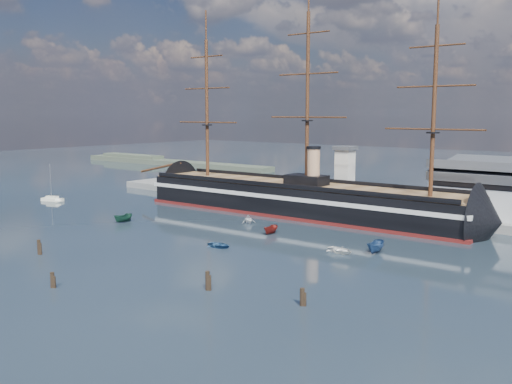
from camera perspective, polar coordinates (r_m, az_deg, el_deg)
The scene contains 16 objects.
ground at distance 128.27m, azimuth 0.22°, elevation -3.61°, with size 600.00×600.00×0.00m, color #19242C.
quay at distance 152.88m, azimuth 11.62°, elevation -1.90°, with size 180.00×18.00×2.00m, color slate.
quay_tower at distance 152.23m, azimuth 8.86°, elevation 1.83°, with size 5.00×5.00×15.00m.
shoreline at distance 291.99m, azimuth -9.65°, elevation 3.05°, with size 120.00×10.00×4.00m.
warship at distance 145.84m, azimuth 3.83°, elevation -0.62°, with size 113.05×18.14×53.94m.
sailboat at distance 177.08m, azimuth -19.70°, elevation -0.65°, with size 7.12×4.05×10.93m.
motorboat_a at distance 138.19m, azimuth -13.12°, elevation -2.99°, with size 6.13×2.25×2.45m, color #194733.
motorboat_b at distance 110.15m, azimuth -3.71°, elevation -5.56°, with size 3.03×1.21×1.41m, color #2B5381.
motorboat_c at distance 121.84m, azimuth 1.48°, elevation -4.23°, with size 5.65×2.07×2.26m, color maroon.
motorboat_d at distance 133.88m, azimuth -0.76°, elevation -3.13°, with size 5.95×2.58×2.18m, color white.
motorboat_e at distance 106.98m, azimuth 8.42°, elevation -6.04°, with size 3.32×1.33×1.55m, color white.
motorboat_f at distance 107.69m, azimuth 11.87°, elevation -6.03°, with size 7.02×2.58×2.81m, color navy.
piling_near_left at distance 111.97m, azimuth -20.85°, elevation -5.85°, with size 0.64×0.64×3.44m, color black.
piling_near_mid at distance 90.58m, azimuth -19.66°, elevation -9.00°, with size 0.64×0.64×3.06m, color black.
piling_near_right at distance 84.63m, azimuth -4.86°, elevation -9.75°, with size 0.64×0.64×3.55m, color black.
piling_far_right at distance 78.14m, azimuth 4.62°, elevation -11.26°, with size 0.64×0.64×3.14m, color black.
Camera 1 is at (78.16, -58.42, 25.64)m, focal length 40.00 mm.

